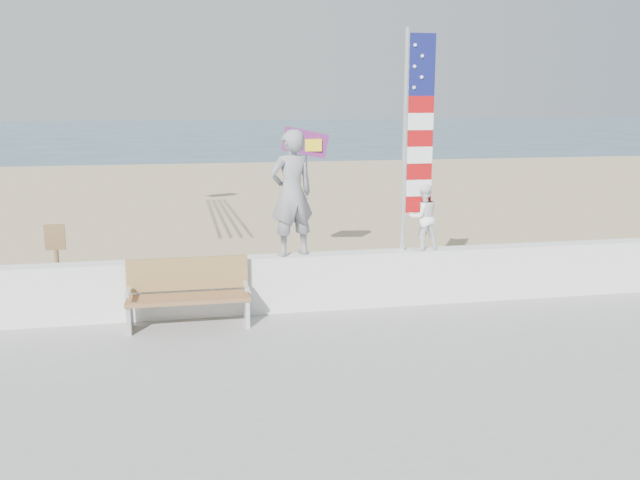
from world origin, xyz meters
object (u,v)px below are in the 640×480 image
Objects in this scene: bench at (188,292)px; flag at (413,132)px; adult at (292,193)px; child at (423,217)px.

flag reaches higher than bench.
adult is at bearing 179.99° from flag.
adult reaches higher than child.
bench is at bearing -1.33° from child.
child is at bearing 0.07° from flag.
adult is at bearing -8.16° from child.
child is 3.93m from bench.
flag is (-0.21, -0.00, 1.37)m from child.
child is at bearing 163.38° from adult.
bench is 0.51× the size of flag.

